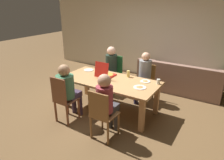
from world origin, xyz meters
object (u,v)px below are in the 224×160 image
at_px(chair_1, 146,80).
at_px(plate_2, 89,70).
at_px(person_0, 67,87).
at_px(pizza_box_0, 106,74).
at_px(person_3, 106,100).
at_px(plate_1, 140,87).
at_px(chair_0, 63,99).
at_px(chair_2, 113,71).
at_px(couch, 179,80).
at_px(plate_0, 145,81).
at_px(dining_table, 110,84).
at_px(person_1, 144,74).
at_px(chair_3, 102,113).
at_px(person_2, 110,66).
at_px(drinking_glass_1, 158,82).
at_px(drinking_glass_0, 128,74).

height_order(chair_1, plate_2, chair_1).
height_order(person_0, chair_1, person_0).
bearing_deg(pizza_box_0, chair_1, 51.41).
bearing_deg(person_3, plate_1, 70.38).
relative_size(chair_0, plate_1, 3.89).
relative_size(chair_2, couch, 0.44).
xyz_separation_m(person_3, plate_0, (0.24, 1.13, 0.02)).
height_order(dining_table, person_0, person_0).
bearing_deg(person_0, plate_1, 29.99).
relative_size(person_3, couch, 0.55).
bearing_deg(person_1, chair_3, -90.00).
bearing_deg(plate_1, chair_2, 140.07).
relative_size(person_2, drinking_glass_1, 11.92).
xyz_separation_m(chair_1, plate_1, (0.28, -0.99, 0.24)).
bearing_deg(plate_0, couch, 78.41).
bearing_deg(person_3, plate_2, 138.47).
height_order(chair_2, couch, chair_2).
bearing_deg(person_1, pizza_box_0, -134.36).
distance_m(chair_1, pizza_box_0, 1.07).
distance_m(plate_1, couch, 2.04).
xyz_separation_m(dining_table, person_1, (0.46, 0.79, 0.08)).
bearing_deg(plate_0, plate_2, -178.89).
distance_m(chair_1, chair_2, 0.97).
height_order(person_1, couch, person_1).
distance_m(chair_0, person_2, 1.74).
relative_size(chair_1, plate_2, 3.65).
height_order(person_2, drinking_glass_1, person_2).
height_order(chair_2, plate_1, chair_2).
bearing_deg(dining_table, chair_2, 117.21).
height_order(chair_1, chair_2, chair_2).
bearing_deg(plate_2, chair_0, -76.82).
distance_m(person_3, drinking_glass_1, 1.26).
relative_size(chair_3, plate_0, 4.46).
bearing_deg(drinking_glass_1, plate_1, -122.50).
xyz_separation_m(chair_2, chair_3, (0.96, -1.96, -0.01)).
distance_m(person_1, person_3, 1.61).
bearing_deg(chair_2, person_3, -61.94).
bearing_deg(couch, plate_2, -137.85).
xyz_separation_m(drinking_glass_0, couch, (0.77, 1.55, -0.51)).
bearing_deg(plate_0, pizza_box_0, -168.98).
relative_size(chair_0, couch, 0.45).
relative_size(person_2, drinking_glass_0, 8.40).
xyz_separation_m(chair_3, drinking_glass_0, (-0.20, 1.34, 0.27)).
height_order(person_3, pizza_box_0, person_3).
bearing_deg(drinking_glass_0, pizza_box_0, -152.16).
height_order(chair_0, person_2, person_2).
relative_size(person_0, pizza_box_0, 2.93).
xyz_separation_m(person_1, couch, (0.57, 1.13, -0.42)).
bearing_deg(plate_0, chair_2, 150.52).
bearing_deg(chair_2, person_2, -90.00).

